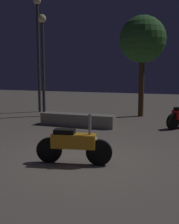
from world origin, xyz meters
name	(u,v)px	position (x,y,z in m)	size (l,w,h in m)	color
ground_plane	(85,161)	(0.00, 0.00, 0.00)	(40.00, 40.00, 0.00)	#605951
motorcycle_orange_foreground	(74,144)	(-0.15, -0.28, 0.44)	(1.65, 0.47, 1.11)	black
streetlamp_near	(43,51)	(-3.98, 5.34, 2.86)	(0.36, 0.36, 4.42)	#38383D
streetlamp_far	(38,41)	(-4.87, 6.49, 3.45)	(0.36, 0.36, 5.50)	#38383D
tree_center_bg	(143,40)	(0.12, 6.77, 3.33)	(2.02, 2.02, 4.38)	#4C331E
planter_wall_low	(78,120)	(-1.69, 3.70, 0.22)	(2.81, 0.50, 0.45)	gray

